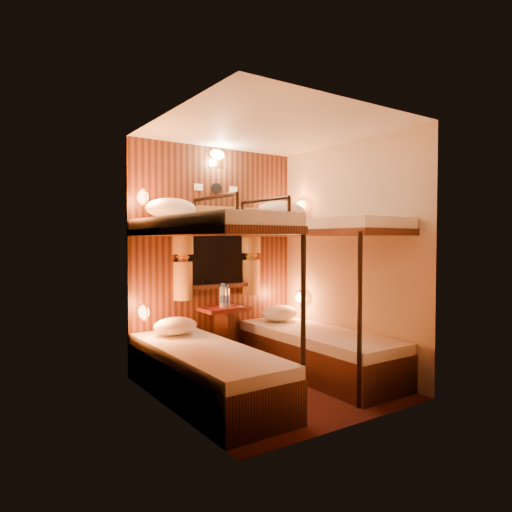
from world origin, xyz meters
TOP-DOWN VIEW (x-y plane):
  - floor at (0.00, 0.00)m, footprint 2.10×2.10m
  - ceiling at (0.00, 0.00)m, footprint 2.10×2.10m
  - wall_back at (0.00, 1.05)m, footprint 2.40×0.00m
  - wall_front at (0.00, -1.05)m, footprint 2.40×0.00m
  - wall_left at (-1.00, 0.00)m, footprint 0.00×2.40m
  - wall_right at (1.00, 0.00)m, footprint 0.00×2.40m
  - back_panel at (0.00, 1.04)m, footprint 2.00×0.03m
  - bunk_left at (-0.65, 0.07)m, footprint 0.72×1.90m
  - bunk_right at (0.65, 0.07)m, footprint 0.72×1.90m
  - window at (0.00, 1.00)m, footprint 1.00×0.12m
  - curtains at (0.00, 0.97)m, footprint 1.10×0.22m
  - back_fixtures at (0.00, 1.00)m, footprint 0.54×0.09m
  - reading_lamps at (-0.00, 0.70)m, footprint 2.00×0.20m
  - table at (0.00, 0.85)m, footprint 0.50×0.34m
  - bottle_left at (0.01, 0.81)m, footprint 0.07×0.07m
  - bottle_right at (-0.05, 0.79)m, footprint 0.08×0.08m
  - sachet_a at (0.16, 0.76)m, footprint 0.08×0.07m
  - sachet_b at (0.05, 0.87)m, footprint 0.09×0.07m
  - pillow_lower_left at (-0.65, 0.68)m, footprint 0.44×0.31m
  - pillow_lower_right at (0.65, 0.71)m, footprint 0.45×0.32m
  - pillow_upper_left at (-0.65, 0.76)m, footprint 0.52×0.37m
  - pillow_upper_right at (0.65, 0.68)m, footprint 0.59×0.42m

SIDE VIEW (x-z plane):
  - floor at x=0.00m, z-range 0.00..0.00m
  - table at x=0.00m, z-range 0.09..0.74m
  - pillow_lower_left at x=-0.65m, z-range 0.46..0.63m
  - pillow_lower_right at x=0.65m, z-range 0.46..0.63m
  - bunk_left at x=-0.65m, z-range -0.35..1.47m
  - bunk_right at x=0.65m, z-range -0.35..1.47m
  - sachet_a at x=0.16m, z-range 0.65..0.66m
  - sachet_b at x=0.05m, z-range 0.65..0.66m
  - bottle_left at x=0.01m, z-range 0.63..0.88m
  - bottle_right at x=-0.05m, z-range 0.63..0.90m
  - window at x=0.00m, z-range 0.79..1.58m
  - wall_back at x=0.00m, z-range 0.00..2.40m
  - wall_front at x=0.00m, z-range 0.00..2.40m
  - wall_left at x=-1.00m, z-range 0.00..2.40m
  - wall_right at x=1.00m, z-range 0.00..2.40m
  - back_panel at x=0.00m, z-range 0.00..2.40m
  - reading_lamps at x=0.00m, z-range 0.62..1.86m
  - curtains at x=0.00m, z-range 0.76..1.76m
  - pillow_upper_left at x=-0.65m, z-range 1.59..1.79m
  - pillow_upper_right at x=0.65m, z-range 1.59..1.82m
  - back_fixtures at x=0.00m, z-range 2.00..2.49m
  - ceiling at x=0.00m, z-range 2.40..2.40m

